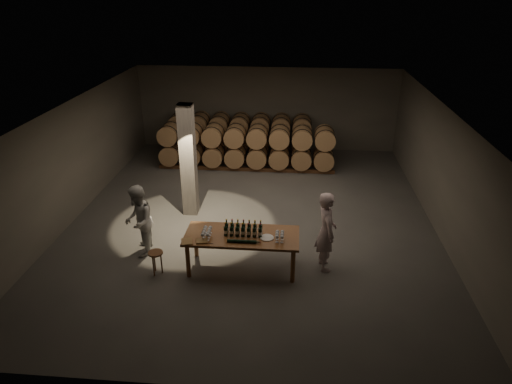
# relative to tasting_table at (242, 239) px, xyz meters

# --- Properties ---
(room) EXTENTS (12.00, 12.00, 12.00)m
(room) POSITION_rel_tasting_table_xyz_m (-1.80, 2.70, 0.80)
(room) COLOR #565451
(room) RESTS_ON ground
(tasting_table) EXTENTS (2.60, 1.10, 0.90)m
(tasting_table) POSITION_rel_tasting_table_xyz_m (0.00, 0.00, 0.00)
(tasting_table) COLOR brown
(tasting_table) RESTS_ON ground
(barrel_stack_back) EXTENTS (5.48, 0.95, 1.57)m
(barrel_stack_back) POSITION_rel_tasting_table_xyz_m (-0.96, 7.70, 0.03)
(barrel_stack_back) COLOR brown
(barrel_stack_back) RESTS_ON ground
(barrel_stack_front) EXTENTS (6.26, 0.95, 1.57)m
(barrel_stack_front) POSITION_rel_tasting_table_xyz_m (-0.57, 6.30, 0.03)
(barrel_stack_front) COLOR brown
(barrel_stack_front) RESTS_ON ground
(bottle_cluster) EXTENTS (0.87, 0.24, 0.34)m
(bottle_cluster) POSITION_rel_tasting_table_xyz_m (0.03, 0.01, 0.23)
(bottle_cluster) COLOR black
(bottle_cluster) RESTS_ON tasting_table
(lying_bottles) EXTENTS (0.74, 0.07, 0.07)m
(lying_bottles) POSITION_rel_tasting_table_xyz_m (0.05, -0.34, 0.14)
(lying_bottles) COLOR black
(lying_bottles) RESTS_ON tasting_table
(glass_cluster_left) EXTENTS (0.20, 0.42, 0.18)m
(glass_cluster_left) POSITION_rel_tasting_table_xyz_m (-0.78, -0.14, 0.24)
(glass_cluster_left) COLOR silver
(glass_cluster_left) RESTS_ON tasting_table
(glass_cluster_right) EXTENTS (0.20, 0.31, 0.18)m
(glass_cluster_right) POSITION_rel_tasting_table_xyz_m (0.86, -0.14, 0.23)
(glass_cluster_right) COLOR silver
(glass_cluster_right) RESTS_ON tasting_table
(plate) EXTENTS (0.31, 0.31, 0.02)m
(plate) POSITION_rel_tasting_table_xyz_m (0.58, -0.09, 0.11)
(plate) COLOR white
(plate) RESTS_ON tasting_table
(notebook_near) EXTENTS (0.28, 0.24, 0.03)m
(notebook_near) POSITION_rel_tasting_table_xyz_m (-0.85, -0.37, 0.12)
(notebook_near) COLOR olive
(notebook_near) RESTS_ON tasting_table
(notebook_corner) EXTENTS (0.31, 0.35, 0.02)m
(notebook_corner) POSITION_rel_tasting_table_xyz_m (-1.18, -0.41, 0.12)
(notebook_corner) COLOR olive
(notebook_corner) RESTS_ON tasting_table
(pen) EXTENTS (0.12, 0.02, 0.01)m
(pen) POSITION_rel_tasting_table_xyz_m (-0.64, -0.44, 0.11)
(pen) COLOR black
(pen) RESTS_ON tasting_table
(stool) EXTENTS (0.34, 0.34, 0.56)m
(stool) POSITION_rel_tasting_table_xyz_m (-1.93, -0.37, -0.33)
(stool) COLOR brown
(stool) RESTS_ON ground
(person_man) EXTENTS (0.59, 0.78, 1.93)m
(person_man) POSITION_rel_tasting_table_xyz_m (1.91, 0.21, 0.17)
(person_man) COLOR beige
(person_man) RESTS_ON ground
(person_woman) EXTENTS (0.85, 1.00, 1.80)m
(person_woman) POSITION_rel_tasting_table_xyz_m (-2.55, 0.43, 0.10)
(person_woman) COLOR silver
(person_woman) RESTS_ON ground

